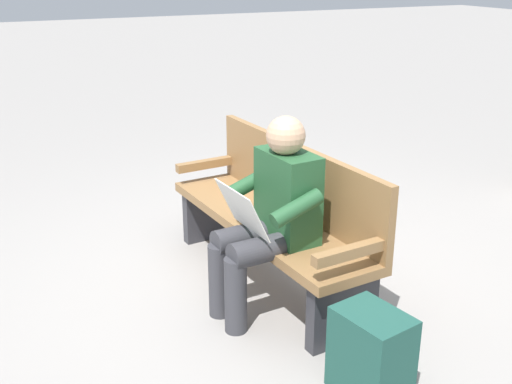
% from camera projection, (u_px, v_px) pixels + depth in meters
% --- Properties ---
extents(ground_plane, '(40.00, 40.00, 0.00)m').
position_uv_depth(ground_plane, '(266.00, 281.00, 4.09)').
color(ground_plane, gray).
extents(bench_near, '(1.83, 0.63, 0.90)m').
position_uv_depth(bench_near, '(276.00, 214.00, 3.97)').
color(bench_near, olive).
rests_on(bench_near, ground).
extents(person_seated, '(0.59, 0.60, 1.18)m').
position_uv_depth(person_seated, '(271.00, 213.00, 3.55)').
color(person_seated, '#23512D').
rests_on(person_seated, ground).
extents(backpack, '(0.40, 0.35, 0.44)m').
position_uv_depth(backpack, '(372.00, 354.00, 2.97)').
color(backpack, '#1E4C42').
rests_on(backpack, ground).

